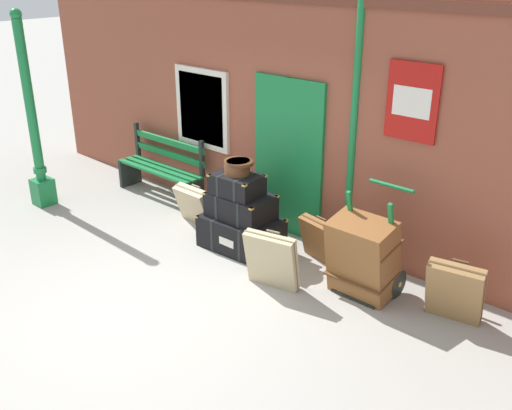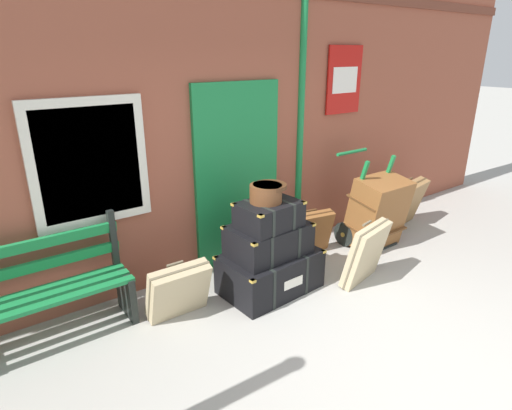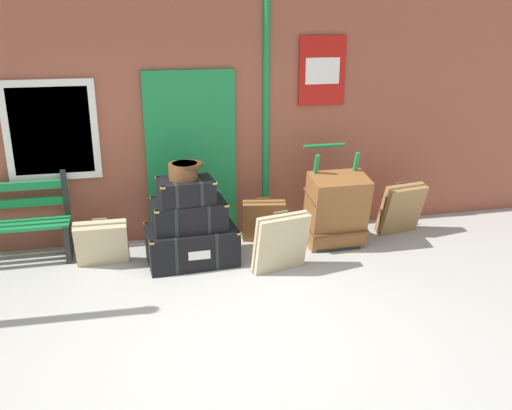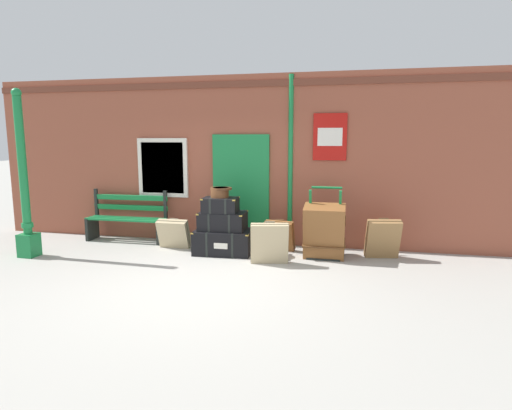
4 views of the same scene
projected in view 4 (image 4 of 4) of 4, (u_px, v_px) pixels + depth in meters
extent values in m
plane|color=#A3A099|center=(199.00, 284.00, 5.95)|extent=(60.00, 60.00, 0.00)
cube|color=brown|center=(244.00, 161.00, 8.22)|extent=(10.40, 0.30, 3.20)
cube|color=brown|center=(241.00, 84.00, 7.84)|extent=(10.40, 0.03, 0.12)
cube|color=#197A3D|center=(241.00, 190.00, 8.13)|extent=(1.10, 0.05, 2.10)
cube|color=#0F4924|center=(241.00, 190.00, 8.12)|extent=(0.06, 0.02, 2.10)
cube|color=silver|center=(163.00, 168.00, 8.41)|extent=(1.04, 0.06, 1.16)
cube|color=silver|center=(162.00, 168.00, 8.39)|extent=(0.88, 0.02, 1.00)
cylinder|color=#197A3D|center=(290.00, 162.00, 7.87)|extent=(0.09, 0.09, 3.14)
cube|color=#B7140F|center=(330.00, 137.00, 7.63)|extent=(0.60, 0.02, 0.84)
cube|color=white|center=(330.00, 137.00, 7.62)|extent=(0.44, 0.01, 0.32)
cube|color=#197A3D|center=(29.00, 245.00, 7.33)|extent=(0.28, 0.28, 0.40)
cylinder|color=#197A3D|center=(22.00, 167.00, 7.13)|extent=(0.14, 0.14, 2.31)
cylinder|color=#197A3D|center=(27.00, 225.00, 7.28)|extent=(0.19, 0.19, 0.08)
sphere|color=#197A3D|center=(16.00, 93.00, 6.94)|extent=(0.16, 0.16, 0.16)
cube|color=#197A3D|center=(122.00, 220.00, 8.26)|extent=(1.60, 0.09, 0.04)
cube|color=#197A3D|center=(126.00, 219.00, 8.39)|extent=(1.60, 0.09, 0.04)
cube|color=#197A3D|center=(129.00, 218.00, 8.53)|extent=(1.60, 0.09, 0.04)
cube|color=#197A3D|center=(130.00, 207.00, 8.56)|extent=(1.60, 0.05, 0.10)
cube|color=#197A3D|center=(130.00, 198.00, 8.53)|extent=(1.60, 0.05, 0.10)
cube|color=black|center=(92.00, 228.00, 8.59)|extent=(0.06, 0.40, 0.45)
cube|color=black|center=(96.00, 202.00, 8.71)|extent=(0.06, 0.06, 0.56)
cube|color=black|center=(162.00, 232.00, 8.27)|extent=(0.06, 0.40, 0.45)
cube|color=black|center=(165.00, 205.00, 8.38)|extent=(0.06, 0.06, 0.56)
cube|color=black|center=(224.00, 242.00, 7.54)|extent=(1.03, 0.69, 0.42)
cube|color=black|center=(211.00, 241.00, 7.58)|extent=(0.07, 0.65, 0.43)
cube|color=black|center=(236.00, 242.00, 7.51)|extent=(0.07, 0.65, 0.43)
cube|color=#B79338|center=(192.00, 233.00, 7.30)|extent=(0.05, 0.05, 0.02)
cube|color=#B79338|center=(247.00, 235.00, 7.15)|extent=(0.05, 0.05, 0.02)
cube|color=#B79338|center=(202.00, 226.00, 7.88)|extent=(0.05, 0.05, 0.02)
cube|color=#B79338|center=(253.00, 228.00, 7.73)|extent=(0.05, 0.05, 0.02)
cube|color=silver|center=(217.00, 246.00, 7.24)|extent=(0.36, 0.01, 0.10)
cube|color=black|center=(223.00, 221.00, 7.50)|extent=(0.82, 0.57, 0.32)
cube|color=black|center=(213.00, 221.00, 7.54)|extent=(0.06, 0.55, 0.33)
cube|color=black|center=(233.00, 221.00, 7.47)|extent=(0.06, 0.55, 0.33)
cube|color=#B79338|center=(198.00, 214.00, 7.31)|extent=(0.05, 0.05, 0.02)
cube|color=#B79338|center=(241.00, 216.00, 7.17)|extent=(0.05, 0.05, 0.02)
cube|color=#B79338|center=(206.00, 210.00, 7.79)|extent=(0.05, 0.05, 0.02)
cube|color=#B79338|center=(247.00, 211.00, 7.66)|extent=(0.05, 0.05, 0.02)
cube|color=black|center=(220.00, 205.00, 7.43)|extent=(0.63, 0.48, 0.26)
cube|color=black|center=(213.00, 205.00, 7.45)|extent=(0.07, 0.45, 0.27)
cube|color=black|center=(228.00, 205.00, 7.41)|extent=(0.07, 0.45, 0.27)
cube|color=#B79338|center=(202.00, 200.00, 7.26)|extent=(0.05, 0.05, 0.02)
cube|color=#B79338|center=(234.00, 200.00, 7.18)|extent=(0.05, 0.05, 0.02)
cube|color=#B79338|center=(208.00, 196.00, 7.65)|extent=(0.05, 0.05, 0.02)
cube|color=#B79338|center=(238.00, 197.00, 7.57)|extent=(0.05, 0.05, 0.02)
cylinder|color=brown|center=(220.00, 192.00, 7.43)|extent=(0.32, 0.32, 0.18)
cylinder|color=#432715|center=(222.00, 189.00, 7.41)|extent=(0.34, 0.34, 0.04)
cube|color=black|center=(324.00, 258.00, 7.22)|extent=(0.56, 0.28, 0.03)
cube|color=#197A3D|center=(311.00, 222.00, 7.38)|extent=(0.04, 0.35, 1.17)
cube|color=#197A3D|center=(340.00, 223.00, 7.27)|extent=(0.04, 0.35, 1.17)
cylinder|color=#197A3D|center=(327.00, 188.00, 7.54)|extent=(0.54, 0.04, 0.04)
cylinder|color=black|center=(306.00, 245.00, 7.52)|extent=(0.04, 0.32, 0.32)
cylinder|color=#B79338|center=(306.00, 245.00, 7.52)|extent=(0.07, 0.06, 0.06)
cylinder|color=black|center=(343.00, 247.00, 7.38)|extent=(0.04, 0.32, 0.32)
cylinder|color=#B79338|center=(343.00, 247.00, 7.38)|extent=(0.07, 0.06, 0.06)
cube|color=brown|center=(324.00, 231.00, 7.17)|extent=(0.68, 0.59, 0.94)
cube|color=brown|center=(324.00, 242.00, 7.20)|extent=(0.70, 0.46, 0.10)
cube|color=brown|center=(325.00, 220.00, 7.14)|extent=(0.70, 0.46, 0.10)
cube|color=tan|center=(269.00, 243.00, 6.85)|extent=(0.65, 0.40, 0.69)
cylinder|color=#71644C|center=(270.00, 222.00, 6.82)|extent=(0.16, 0.06, 0.03)
cube|color=brown|center=(269.00, 243.00, 6.85)|extent=(0.64, 0.30, 0.67)
cube|color=tan|center=(174.00, 234.00, 7.86)|extent=(0.58, 0.33, 0.55)
cylinder|color=#71644C|center=(174.00, 219.00, 7.86)|extent=(0.16, 0.03, 0.03)
cube|color=brown|center=(174.00, 234.00, 7.86)|extent=(0.59, 0.20, 0.52)
cube|color=brown|center=(280.00, 236.00, 7.70)|extent=(0.56, 0.36, 0.56)
cylinder|color=#4F3018|center=(280.00, 220.00, 7.68)|extent=(0.16, 0.06, 0.03)
cube|color=#482C16|center=(280.00, 236.00, 7.70)|extent=(0.56, 0.26, 0.54)
cube|color=olive|center=(383.00, 239.00, 7.17)|extent=(0.61, 0.43, 0.68)
cylinder|color=brown|center=(384.00, 219.00, 7.15)|extent=(0.16, 0.06, 0.03)
cube|color=brown|center=(383.00, 239.00, 7.17)|extent=(0.60, 0.31, 0.66)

